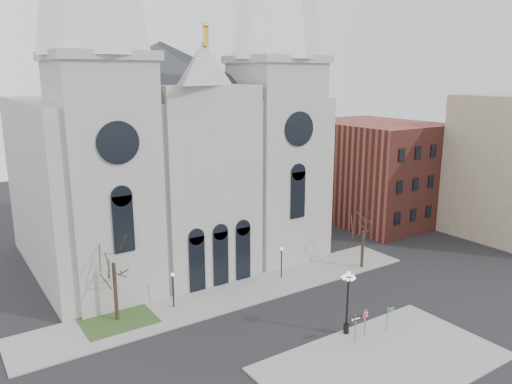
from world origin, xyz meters
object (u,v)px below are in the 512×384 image
one_way_sign (355,324)px  stop_sign (365,317)px  globe_lamp (348,295)px  street_name_sign (388,316)px

one_way_sign → stop_sign: bearing=20.1°
stop_sign → one_way_sign: (-1.42, -0.35, -0.05)m
stop_sign → globe_lamp: bearing=132.5°
stop_sign → one_way_sign: one_way_sign is taller
stop_sign → street_name_sign: (2.21, -0.41, -0.39)m
street_name_sign → one_way_sign: bearing=-167.7°
street_name_sign → globe_lamp: bearing=167.4°
stop_sign → globe_lamp: size_ratio=0.42×
stop_sign → one_way_sign: 1.46m
globe_lamp → street_name_sign: 4.08m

